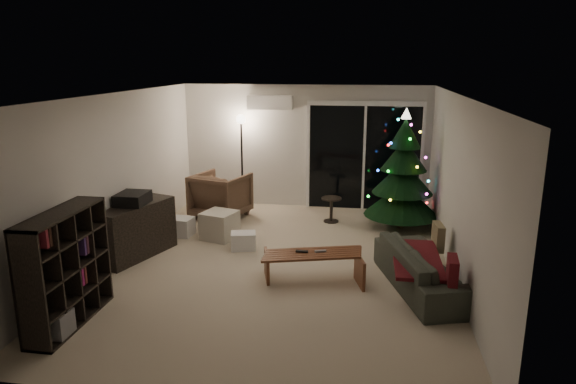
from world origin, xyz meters
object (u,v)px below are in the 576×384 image
coffee_table (313,267)px  sofa (424,268)px  media_cabinet (135,230)px  armchair (221,195)px  christmas_tree (403,170)px  bookshelf (53,268)px

coffee_table → sofa: bearing=-15.1°
sofa → coffee_table: bearing=74.2°
media_cabinet → armchair: 2.30m
coffee_table → christmas_tree: 3.04m
bookshelf → sofa: (4.30, 1.57, -0.39)m
armchair → sofa: size_ratio=0.49×
media_cabinet → armchair: size_ratio=1.39×
armchair → christmas_tree: (3.41, -0.14, 0.65)m
media_cabinet → christmas_tree: 4.67m
sofa → coffee_table: 1.48m
armchair → christmas_tree: bearing=-165.4°
coffee_table → christmas_tree: christmas_tree is taller
armchair → coffee_table: (2.08, -2.73, -0.23)m
media_cabinet → christmas_tree: bearing=44.9°
armchair → christmas_tree: 3.47m
armchair → coffee_table: armchair is taller
bookshelf → sofa: 4.59m
media_cabinet → coffee_table: size_ratio=1.00×
armchair → bookshelf: bearing=97.1°
christmas_tree → sofa: bearing=-86.7°
armchair → sofa: armchair is taller
bookshelf → coffee_table: size_ratio=1.00×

